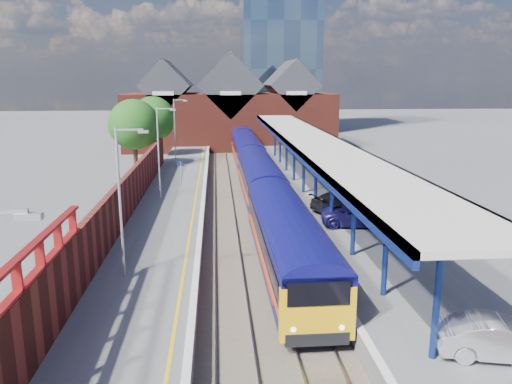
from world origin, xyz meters
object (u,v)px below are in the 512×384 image
at_px(lamp_post_d, 176,127).
at_px(parked_car_blue, 359,215).
at_px(train, 252,160).
at_px(parked_car_silver, 501,339).
at_px(lamp_post_c, 160,147).
at_px(parked_car_dark, 342,201).
at_px(platform_sign, 181,171).
at_px(lamp_post_b, 123,194).

bearing_deg(lamp_post_d, parked_car_blue, -61.87).
xyz_separation_m(train, parked_car_silver, (5.73, -34.90, -0.44)).
height_order(lamp_post_d, parked_car_blue, lamp_post_d).
distance_m(lamp_post_d, parked_car_blue, 28.26).
relative_size(train, lamp_post_d, 9.42).
height_order(lamp_post_c, parked_car_dark, lamp_post_c).
bearing_deg(parked_car_blue, parked_car_silver, -168.93).
xyz_separation_m(platform_sign, parked_car_silver, (12.22, -26.17, -1.01)).
bearing_deg(lamp_post_c, parked_car_blue, -33.47).
bearing_deg(lamp_post_b, parked_car_blue, 28.72).
height_order(lamp_post_b, platform_sign, lamp_post_b).
relative_size(lamp_post_c, parked_car_dark, 1.52).
bearing_deg(lamp_post_b, lamp_post_d, 90.00).
height_order(lamp_post_b, parked_car_silver, lamp_post_b).
xyz_separation_m(train, lamp_post_d, (-7.86, 5.27, 2.87)).
bearing_deg(parked_car_silver, platform_sign, 37.91).
bearing_deg(lamp_post_b, parked_car_dark, 40.13).
distance_m(lamp_post_d, parked_car_dark, 24.95).
height_order(lamp_post_d, platform_sign, lamp_post_d).
bearing_deg(parked_car_dark, train, -2.17).
bearing_deg(lamp_post_c, parked_car_dark, -20.94).
distance_m(lamp_post_d, platform_sign, 14.25).
bearing_deg(lamp_post_b, train, 73.62).
bearing_deg(lamp_post_c, platform_sign, 55.74).
xyz_separation_m(lamp_post_d, parked_car_silver, (13.58, -40.17, -3.31)).
distance_m(lamp_post_b, parked_car_blue, 15.45).
distance_m(lamp_post_c, parked_car_dark, 14.37).
height_order(lamp_post_d, parked_car_dark, lamp_post_d).
height_order(parked_car_dark, parked_car_blue, parked_car_blue).
relative_size(train, parked_car_blue, 13.67).
bearing_deg(lamp_post_d, lamp_post_b, -90.00).
distance_m(lamp_post_b, parked_car_dark, 17.39).
bearing_deg(parked_car_silver, lamp_post_d, 31.56).
distance_m(lamp_post_b, lamp_post_d, 32.00).
bearing_deg(train, parked_car_blue, -74.57).
xyz_separation_m(lamp_post_b, parked_car_blue, (13.23, 7.25, -3.32)).
xyz_separation_m(train, parked_car_dark, (5.20, -15.73, -0.45)).
distance_m(train, parked_car_silver, 35.37).
relative_size(lamp_post_b, lamp_post_c, 1.00).
bearing_deg(parked_car_dark, lamp_post_b, 109.67).
bearing_deg(lamp_post_c, parked_car_silver, -60.66).
xyz_separation_m(lamp_post_c, lamp_post_d, (0.00, 16.00, 0.00)).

